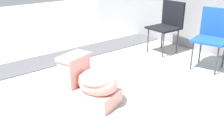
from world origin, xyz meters
TOP-DOWN VIEW (x-y plane):
  - ground_plane at (0.00, 0.00)m, footprint 14.00×14.00m
  - gravel_strip at (-1.29, 0.50)m, footprint 0.56×8.00m
  - toilet at (0.18, -0.07)m, footprint 0.71×0.55m
  - folding_chair_left at (-0.44, 1.93)m, footprint 0.46×0.46m
  - folding_chair_middle at (0.41, 1.87)m, footprint 0.53×0.53m

SIDE VIEW (x-z plane):
  - ground_plane at x=0.00m, z-range 0.00..0.00m
  - gravel_strip at x=-1.29m, z-range 0.00..0.01m
  - toilet at x=0.18m, z-range -0.04..0.48m
  - folding_chair_left at x=-0.44m, z-range 0.09..0.93m
  - folding_chair_middle at x=0.41m, z-range 0.09..0.93m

